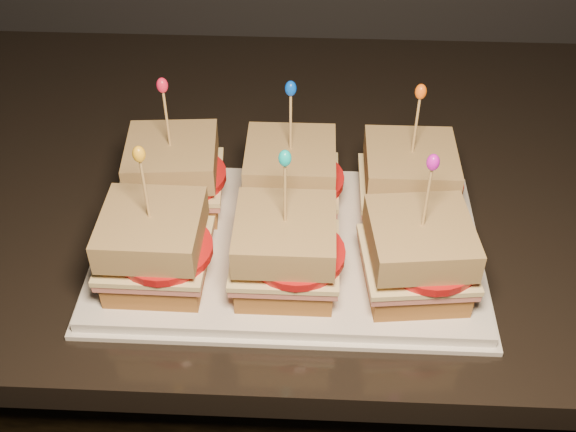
{
  "coord_description": "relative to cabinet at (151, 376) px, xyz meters",
  "views": [
    {
      "loc": [
        0.04,
        0.91,
        1.47
      ],
      "look_at": [
        0.01,
        1.49,
        0.96
      ],
      "focal_mm": 45.0,
      "sensor_mm": 36.0,
      "label": 1
    }
  ],
  "objects": [
    {
      "name": "sandwich_5_tomato",
      "position": [
        0.39,
        -0.23,
        0.53
      ],
      "size": [
        0.1,
        0.1,
        0.01
      ],
      "primitive_type": "cylinder",
      "color": "red",
      "rests_on": "sandwich_5_cheese"
    },
    {
      "name": "sandwich_1_bread_top",
      "position": [
        0.24,
        -0.1,
        0.55
      ],
      "size": [
        0.1,
        0.1,
        0.03
      ],
      "primitive_type": "cube",
      "rotation": [
        0.0,
        0.0,
        0.01
      ],
      "color": "brown",
      "rests_on": "sandwich_1_tomato"
    },
    {
      "name": "sandwich_0_pick",
      "position": [
        0.11,
        -0.1,
        0.6
      ],
      "size": [
        0.0,
        0.0,
        0.09
      ],
      "primitive_type": "cylinder",
      "color": "tan",
      "rests_on": "sandwich_0_bread_top"
    },
    {
      "name": "sandwich_3_bread_top",
      "position": [
        0.11,
        -0.22,
        0.55
      ],
      "size": [
        0.1,
        0.1,
        0.03
      ],
      "primitive_type": "cube",
      "rotation": [
        0.0,
        0.0,
        -0.01
      ],
      "color": "brown",
      "rests_on": "sandwich_3_tomato"
    },
    {
      "name": "sandwich_4_frill",
      "position": [
        0.24,
        -0.22,
        0.64
      ],
      "size": [
        0.01,
        0.01,
        0.02
      ],
      "primitive_type": "ellipsoid",
      "color": "#0BC2C3",
      "rests_on": "sandwich_4_pick"
    },
    {
      "name": "sandwich_2_cheese",
      "position": [
        0.38,
        -0.1,
        0.52
      ],
      "size": [
        0.11,
        0.1,
        0.01
      ],
      "primitive_type": "cube",
      "rotation": [
        0.0,
        0.0,
        0.0
      ],
      "color": "beige",
      "rests_on": "sandwich_2_ham"
    },
    {
      "name": "platter_rim",
      "position": [
        0.24,
        -0.16,
        0.47
      ],
      "size": [
        0.43,
        0.27,
        0.01
      ],
      "primitive_type": "cube",
      "color": "white",
      "rests_on": "granite_slab"
    },
    {
      "name": "sandwich_0_bread_top",
      "position": [
        0.11,
        -0.1,
        0.55
      ],
      "size": [
        0.11,
        0.11,
        0.03
      ],
      "primitive_type": "cube",
      "rotation": [
        0.0,
        0.0,
        0.08
      ],
      "color": "brown",
      "rests_on": "sandwich_0_tomato"
    },
    {
      "name": "sandwich_2_ham",
      "position": [
        0.38,
        -0.1,
        0.52
      ],
      "size": [
        0.11,
        0.1,
        0.01
      ],
      "primitive_type": "cube",
      "rotation": [
        0.0,
        0.0,
        0.0
      ],
      "color": "#CD6A5F",
      "rests_on": "sandwich_2_bread_bot"
    },
    {
      "name": "sandwich_3_pick",
      "position": [
        0.11,
        -0.22,
        0.6
      ],
      "size": [
        0.0,
        0.0,
        0.09
      ],
      "primitive_type": "cylinder",
      "color": "tan",
      "rests_on": "sandwich_3_bread_top"
    },
    {
      "name": "sandwich_0_cheese",
      "position": [
        0.11,
        -0.1,
        0.52
      ],
      "size": [
        0.12,
        0.11,
        0.01
      ],
      "primitive_type": "cube",
      "rotation": [
        0.0,
        0.0,
        0.08
      ],
      "color": "beige",
      "rests_on": "sandwich_0_ham"
    },
    {
      "name": "sandwich_3_bread_bot",
      "position": [
        0.11,
        -0.22,
        0.5
      ],
      "size": [
        0.1,
        0.1,
        0.03
      ],
      "primitive_type": "cube",
      "rotation": [
        0.0,
        0.0,
        -0.01
      ],
      "color": "brown",
      "rests_on": "platter"
    },
    {
      "name": "sandwich_4_ham",
      "position": [
        0.24,
        -0.22,
        0.52
      ],
      "size": [
        0.11,
        0.1,
        0.01
      ],
      "primitive_type": "cube",
      "rotation": [
        0.0,
        0.0,
        -0.0
      ],
      "color": "#CD6A5F",
      "rests_on": "sandwich_4_bread_bot"
    },
    {
      "name": "sandwich_2_bread_top",
      "position": [
        0.38,
        -0.1,
        0.55
      ],
      "size": [
        0.1,
        0.1,
        0.03
      ],
      "primitive_type": "cube",
      "rotation": [
        0.0,
        0.0,
        0.0
      ],
      "color": "brown",
      "rests_on": "sandwich_2_tomato"
    },
    {
      "name": "sandwich_5_bread_top",
      "position": [
        0.38,
        -0.22,
        0.55
      ],
      "size": [
        0.11,
        0.11,
        0.03
      ],
      "primitive_type": "cube",
      "rotation": [
        0.0,
        0.0,
        0.11
      ],
      "color": "brown",
      "rests_on": "sandwich_5_tomato"
    },
    {
      "name": "granite_slab",
      "position": [
        0.0,
        0.0,
        0.45
      ],
      "size": [
        2.51,
        0.71,
        0.03
      ],
      "primitive_type": "cube",
      "color": "black",
      "rests_on": "cabinet"
    },
    {
      "name": "sandwich_1_tomato",
      "position": [
        0.26,
        -0.11,
        0.53
      ],
      "size": [
        0.1,
        0.1,
        0.01
      ],
      "primitive_type": "cylinder",
      "color": "red",
      "rests_on": "sandwich_1_cheese"
    },
    {
      "name": "sandwich_4_bread_top",
      "position": [
        0.24,
        -0.22,
        0.55
      ],
      "size": [
        0.1,
        0.1,
        0.03
      ],
      "primitive_type": "cube",
      "rotation": [
        0.0,
        0.0,
        -0.0
      ],
      "color": "brown",
      "rests_on": "sandwich_4_tomato"
    },
    {
      "name": "sandwich_1_bread_bot",
      "position": [
        0.24,
        -0.1,
        0.5
      ],
      "size": [
        0.1,
        0.1,
        0.03
      ],
      "primitive_type": "cube",
      "rotation": [
        0.0,
        0.0,
        0.01
      ],
      "color": "brown",
      "rests_on": "platter"
    },
    {
      "name": "sandwich_3_ham",
      "position": [
        0.11,
        -0.22,
        0.52
      ],
      "size": [
        0.11,
        0.1,
        0.01
      ],
      "primitive_type": "cube",
      "rotation": [
        0.0,
        0.0,
        -0.01
      ],
      "color": "#CD6A5F",
      "rests_on": "sandwich_3_bread_bot"
    },
    {
      "name": "sandwich_4_bread_bot",
      "position": [
        0.24,
        -0.22,
        0.5
      ],
      "size": [
        0.1,
        0.1,
        0.03
      ],
      "primitive_type": "cube",
      "rotation": [
        0.0,
        0.0,
        -0.0
      ],
      "color": "brown",
      "rests_on": "platter"
    },
    {
      "name": "sandwich_4_pick",
      "position": [
        0.24,
        -0.22,
        0.6
      ],
      "size": [
        0.0,
        0.0,
        0.09
      ],
      "primitive_type": "cylinder",
      "color": "tan",
      "rests_on": "sandwich_4_bread_top"
    },
    {
      "name": "sandwich_1_frill",
      "position": [
        0.24,
        -0.1,
        0.64
      ],
      "size": [
        0.01,
        0.01,
        0.02
      ],
      "primitive_type": "ellipsoid",
      "color": "blue",
      "rests_on": "sandwich_1_pick"
    },
    {
      "name": "sandwich_5_cheese",
      "position": [
        0.38,
        -0.22,
        0.52
      ],
      "size": [
        0.12,
        0.12,
        0.01
      ],
      "primitive_type": "cube",
      "rotation": [
        0.0,
        0.0,
        0.11
      ],
      "color": "beige",
      "rests_on": "sandwich_5_ham"
    },
    {
      "name": "sandwich_1_ham",
      "position": [
        0.24,
        -0.1,
        0.52
      ],
      "size": [
        0.11,
        0.1,
        0.01
      ],
      "primitive_type": "cube",
      "rotation": [
        0.0,
        0.0,
        0.01
      ],
      "color": "#CD6A5F",
      "rests_on": "sandwich_1_bread_bot"
    },
    {
      "name": "sandwich_0_bread_bot",
      "position": [
        0.11,
        -0.1,
        0.5
      ],
      "size": [
        0.1,
        0.1,
        0.03
      ],
      "primitive_type": "cube",
      "rotation": [
        0.0,
        0.0,
        0.08
      ],
      "color": "brown",
      "rests_on": "platter"
    },
    {
      "name": "sandwich_0_tomato",
      "position": [
        0.12,
        -0.11,
        0.53
      ],
      "size": [
        0.1,
        0.1,
        0.01
      ],
      "primitive_type": "cylinder",
      "color": "red",
      "rests_on": "sandwich_0_cheese"
    },
    {
      "name": "cabinet",
      "position": [
        0.0,
        0.0,
        0.0
      ],
      "size": [
        2.47,
        0.67,
        0.87
      ],
      "primitive_type": "cube",
      "color": "black",
      "rests_on": "ground"
    },
    {
      "name": "sandwich_5_ham",
      "position": [
        0.38,
        -0.22,
        0.52
      ],
      "size": [
        0.12,
        0.11,
        0.01
      ],
      "primitive_type": "cube",
      "rotation": [
        0.0,
        0.0,
        0.11
      ],
      "color": "#CD6A5F",
      "rests_on": "sandwich_5_bread_bot"
    },
    {
      "name": "sandwich_3_cheese",
      "position": [
        0.11,
        -0.22,
        0.52
      ],
      "size": [
        0.11,
        0.11,
        0.01
      ],
      "primitive_type": "cube",
      "rotation": [
        0.0,
        0.0,
        -0.01
      ],
      "color": "beige",
      "rests_on": "sandwich_3_ham"
    },
    {
      "name": "sandwich_5_frill",
      "position": [
        0.38,
        -0.22,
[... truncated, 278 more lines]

